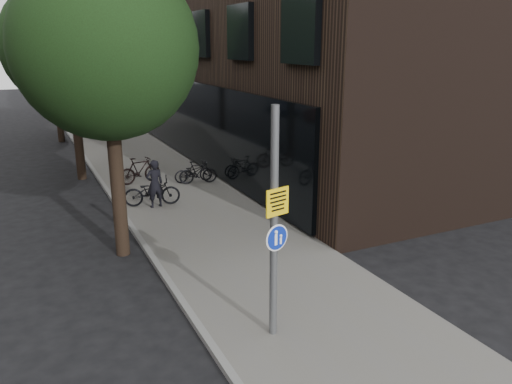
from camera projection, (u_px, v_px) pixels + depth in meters
ground at (291, 311)px, 10.51m from camera, size 120.00×120.00×0.00m
sidewalk at (169, 187)px, 19.24m from camera, size 4.50×60.00×0.12m
curb_edge at (110, 195)px, 18.31m from camera, size 0.15×60.00×0.13m
street_tree_near at (109, 56)px, 12.01m from camera, size 4.40×4.40×7.50m
street_tree_mid at (71, 51)px, 19.35m from camera, size 5.00×5.00×7.80m
street_tree_far at (53, 48)px, 27.13m from camera, size 5.00×5.00×7.80m
signpost at (274, 225)px, 8.87m from camera, size 0.49×0.14×4.32m
pedestrian at (155, 184)px, 16.54m from camera, size 0.63×0.46×1.61m
parked_bike_facade_near at (194, 172)px, 19.67m from camera, size 1.55×0.56×0.81m
parked_bike_facade_far at (198, 172)px, 19.44m from camera, size 1.54×0.66×0.89m
parked_bike_curb_near at (152, 191)px, 16.80m from camera, size 1.96×1.03×0.98m
parked_bike_curb_far at (140, 170)px, 19.47m from camera, size 1.78×0.79×1.03m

